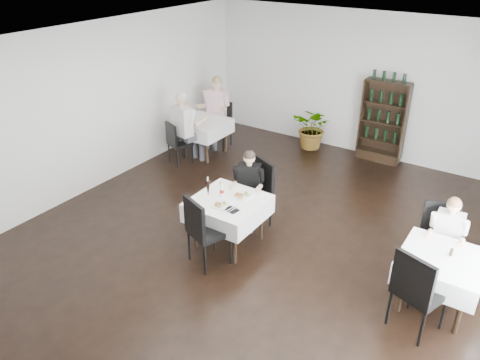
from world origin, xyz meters
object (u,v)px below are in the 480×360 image
main_table (228,208)px  potted_tree (313,128)px  diner_main (248,183)px  wine_shelf (383,122)px

main_table → potted_tree: potted_tree is taller
diner_main → main_table: bearing=-85.7°
wine_shelf → diner_main: 3.80m
wine_shelf → main_table: 4.41m
potted_tree → diner_main: diner_main is taller
main_table → potted_tree: bearing=97.6°
wine_shelf → potted_tree: wine_shelf is taller
wine_shelf → potted_tree: (-1.45, -0.21, -0.36)m
wine_shelf → potted_tree: bearing=-171.8°
main_table → diner_main: size_ratio=0.79×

